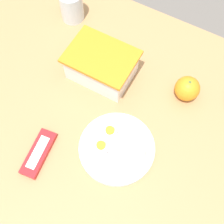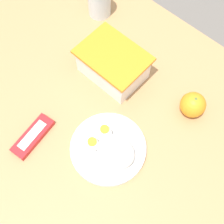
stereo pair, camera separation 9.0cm
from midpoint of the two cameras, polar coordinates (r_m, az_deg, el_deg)
ground_plane at (r=1.63m, az=-2.09°, el=-11.96°), size 10.00×10.00×0.00m
table at (r=1.00m, az=-3.34°, el=-3.16°), size 1.22×0.89×0.75m
food_container at (r=0.96m, az=-4.61°, el=8.07°), size 0.20×0.15×0.10m
orange_fruit at (r=0.94m, az=10.97°, el=3.94°), size 0.08×0.08×0.08m
rice_plate at (r=0.87m, az=-1.66°, el=-6.93°), size 0.21×0.21×0.07m
candy_bar at (r=0.91m, az=-16.08°, el=-7.58°), size 0.07×0.14×0.02m
drinking_glass at (r=1.11m, az=-9.81°, el=18.35°), size 0.08×0.08×0.10m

